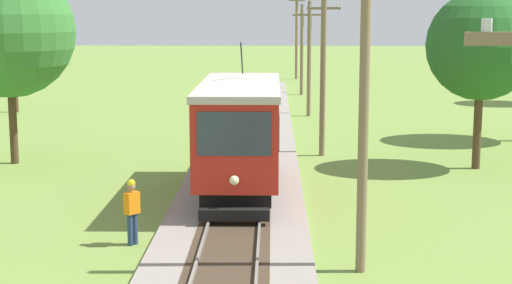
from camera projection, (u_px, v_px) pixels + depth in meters
red_tram at (240, 132)px, 26.06m from camera, size 2.60×8.54×4.79m
utility_pole_near_tram at (364, 95)px, 18.25m from camera, size 1.40×0.33×8.31m
utility_pole_mid at (323, 71)px, 33.20m from camera, size 1.40×0.41×7.09m
utility_pole_far at (309, 57)px, 45.81m from camera, size 1.40×0.25×6.68m
utility_pole_distant at (302, 48)px, 57.37m from camera, size 1.40×0.33×6.56m
utility_pole_horizon at (297, 34)px, 70.30m from camera, size 1.40×0.45×7.90m
track_worker at (132, 209)px, 20.89m from camera, size 0.43×0.45×1.78m
tree_right_near at (12, 27)px, 47.27m from camera, size 3.27×3.27×6.83m
tree_left_far at (481, 46)px, 30.34m from camera, size 4.24×4.24×6.95m
tree_horizon at (8, 32)px, 31.28m from camera, size 5.27×5.27×7.96m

